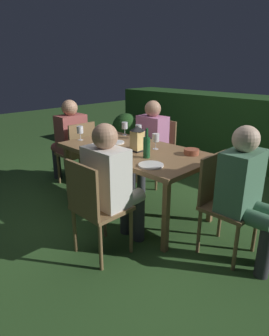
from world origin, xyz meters
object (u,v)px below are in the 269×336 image
plate_a (116,142)px  potted_plant_by_hedge (126,129)px  lantern_centerpiece (137,137)px  wine_glass_a (80,130)px  chair_head_near (78,151)px  bowl_bread (110,150)px  person_in_green (247,190)px  bowl_olives (191,152)px  wine_glass_b (138,129)px  wine_glass_d (156,138)px  green_bottle_on_table (147,147)px  person_in_pink (149,140)px  person_in_cream (112,182)px  chair_side_left_b (95,205)px  chair_side_right_a (158,149)px  wine_glass_c (125,126)px  chair_head_far (223,200)px  dining_table (134,154)px  plate_b (151,165)px  person_in_rust (69,137)px

plate_a → potted_plant_by_hedge: bearing=133.4°
lantern_centerpiece → potted_plant_by_hedge: 2.61m
wine_glass_a → plate_a: wine_glass_a is taller
chair_head_near → bowl_bread: (0.99, -0.28, 0.26)m
person_in_green → bowl_olives: person_in_green is taller
bowl_bread → wine_glass_b: bearing=108.8°
chair_head_near → wine_glass_d: size_ratio=5.15×
green_bottle_on_table → plate_a: green_bottle_on_table is taller
person_in_pink → green_bottle_on_table: size_ratio=3.96×
person_in_cream → potted_plant_by_hedge: bearing=134.4°
wine_glass_a → potted_plant_by_hedge: wine_glass_a is taller
chair_side_left_b → wine_glass_a: wine_glass_a is taller
chair_head_near → bowl_bread: size_ratio=6.41×
chair_head_near → bowl_olives: bearing=9.2°
chair_side_right_a → chair_side_left_b: bearing=-66.1°
plate_a → chair_head_near: bearing=-178.0°
wine_glass_c → person_in_pink: bearing=57.1°
chair_head_far → person_in_pink: (-1.44, 0.64, 0.15)m
bowl_bread → chair_side_left_b: bearing=-51.4°
bowl_olives → potted_plant_by_hedge: size_ratio=0.21×
chair_side_right_a → person_in_pink: bearing=-90.0°
person_in_pink → lantern_centerpiece: 0.84m
person_in_green → plate_a: person_in_green is taller
dining_table → wine_glass_b: 0.50m
green_bottle_on_table → chair_head_near: bearing=174.3°
chair_side_right_a → green_bottle_on_table: 1.23m
chair_side_right_a → bowl_olives: chair_side_right_a is taller
chair_side_right_a → lantern_centerpiece: (0.44, -0.87, 0.39)m
chair_head_far → person_in_pink: person_in_pink is taller
chair_side_left_b → plate_b: (0.13, 0.55, 0.25)m
wine_glass_b → bowl_olives: (0.85, -0.10, -0.09)m
wine_glass_b → plate_a: bearing=-96.2°
chair_head_far → lantern_centerpiece: size_ratio=3.28×
chair_head_near → lantern_centerpiece: 1.21m
lantern_centerpiece → green_bottle_on_table: green_bottle_on_table is taller
lantern_centerpiece → wine_glass_b: lantern_centerpiece is taller
green_bottle_on_table → plate_b: (0.19, -0.15, -0.10)m
dining_table → wine_glass_a: 0.78m
chair_head_far → wine_glass_d: (-0.91, 0.15, 0.36)m
person_in_cream → person_in_rust: (-1.64, 0.64, 0.00)m
chair_side_left_b → plate_a: chair_side_left_b is taller
dining_table → potted_plant_by_hedge: (-1.87, 1.65, -0.25)m
person_in_pink → dining_table: bearing=-60.0°
chair_head_near → bowl_bread: chair_head_near is taller
person_in_cream → wine_glass_a: bearing=157.3°
lantern_centerpiece → chair_head_far: bearing=1.8°
person_in_green → person_in_rust: (-2.53, 0.00, 0.00)m
person_in_green → bowl_bread: (-1.34, -0.28, 0.11)m
person_in_rust → wine_glass_b: size_ratio=6.80×
chair_head_far → bowl_olives: chair_head_far is taller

